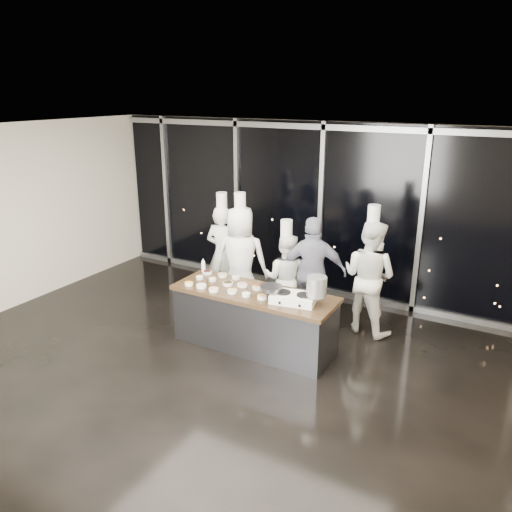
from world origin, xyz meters
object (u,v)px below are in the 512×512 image
(stock_pot, at_px, (317,286))
(demo_counter, at_px, (254,319))
(stove, at_px, (293,298))
(chef_right, at_px, (369,276))
(guest, at_px, (313,273))
(frying_pan, at_px, (271,288))
(chef_center, at_px, (285,277))
(chef_left, at_px, (241,260))
(chef_far_left, at_px, (223,253))

(stock_pot, bearing_deg, demo_counter, 179.98)
(stove, bearing_deg, stock_pot, 2.24)
(demo_counter, distance_m, chef_right, 1.95)
(guest, xyz_separation_m, chef_right, (0.85, 0.26, 0.01))
(frying_pan, relative_size, chef_center, 0.34)
(frying_pan, xyz_separation_m, chef_right, (0.97, 1.48, -0.14))
(frying_pan, relative_size, guest, 0.32)
(demo_counter, xyz_separation_m, chef_left, (-0.83, 1.00, 0.50))
(demo_counter, relative_size, chef_center, 1.41)
(chef_left, bearing_deg, demo_counter, 111.03)
(chef_right, bearing_deg, guest, 30.33)
(stove, bearing_deg, chef_center, 111.52)
(chef_far_left, bearing_deg, demo_counter, 135.83)
(stock_pot, bearing_deg, chef_center, 132.76)
(demo_counter, distance_m, guest, 1.29)
(demo_counter, relative_size, stove, 3.69)
(frying_pan, relative_size, chef_far_left, 0.29)
(stove, height_order, guest, guest)
(stock_pot, xyz_separation_m, guest, (-0.52, 1.11, -0.26))
(frying_pan, bearing_deg, chef_right, 47.54)
(frying_pan, distance_m, chef_far_left, 2.18)
(stove, bearing_deg, frying_pan, 178.68)
(chef_left, bearing_deg, stock_pot, 132.44)
(guest, bearing_deg, chef_right, 173.22)
(stock_pot, xyz_separation_m, chef_left, (-1.81, 1.00, -0.22))
(stove, distance_m, chef_center, 1.32)
(chef_far_left, bearing_deg, stock_pot, 150.37)
(chef_center, distance_m, chef_right, 1.35)
(chef_far_left, xyz_separation_m, guest, (1.81, -0.14, 0.00))
(stove, height_order, chef_far_left, chef_far_left)
(frying_pan, xyz_separation_m, chef_center, (-0.34, 1.17, -0.30))
(demo_counter, relative_size, chef_right, 1.19)
(chef_far_left, bearing_deg, stove, 145.53)
(demo_counter, distance_m, chef_center, 1.11)
(guest, bearing_deg, chef_center, -17.62)
(stove, bearing_deg, chef_far_left, 137.69)
(frying_pan, xyz_separation_m, chef_far_left, (-1.69, 1.36, -0.15))
(chef_left, height_order, chef_center, chef_left)
(chef_far_left, xyz_separation_m, chef_left, (0.53, -0.26, 0.04))
(chef_left, relative_size, guest, 1.15)
(demo_counter, bearing_deg, chef_far_left, 137.22)
(stove, xyz_separation_m, chef_left, (-1.50, 1.06, -0.01))
(chef_center, bearing_deg, demo_counter, 78.11)
(frying_pan, xyz_separation_m, stock_pot, (0.64, 0.11, 0.11))
(chef_center, relative_size, guest, 0.95)
(chef_center, bearing_deg, chef_right, -178.64)
(stock_pot, bearing_deg, chef_far_left, 151.76)
(stock_pot, height_order, chef_left, chef_left)
(stove, height_order, chef_right, chef_right)
(demo_counter, distance_m, chef_far_left, 1.90)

